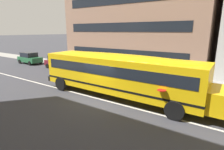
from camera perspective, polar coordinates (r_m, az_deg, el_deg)
The scene contains 6 objects.
ground_plane at distance 12.90m, azimuth -3.85°, elevation -7.61°, with size 400.00×400.00×0.00m, color #38383D.
sidewalk_far at distance 19.94m, azimuth 11.21°, elevation -0.10°, with size 120.00×3.00×0.01m, color gray.
lane_centreline at distance 12.90m, azimuth -3.85°, elevation -7.60°, with size 110.00×0.16×0.01m, color silver.
school_bus at distance 12.79m, azimuth 2.69°, elevation 0.86°, with size 13.88×3.28×3.10m.
parked_car_maroon_by_entrance at distance 24.11m, azimuth -16.46°, elevation 4.01°, with size 3.97×2.01×1.64m.
parked_car_green_past_driveway at distance 29.12m, azimuth -24.55°, elevation 4.93°, with size 3.94×1.95×1.64m.
Camera 1 is at (7.43, -9.45, 4.70)m, focal length 28.98 mm.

